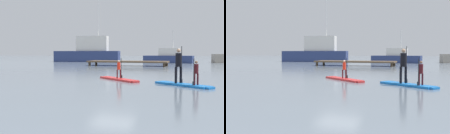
% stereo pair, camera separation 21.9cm
% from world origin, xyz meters
% --- Properties ---
extents(ground_plane, '(240.00, 240.00, 0.00)m').
position_xyz_m(ground_plane, '(0.00, 0.00, 0.00)').
color(ground_plane, slate).
extents(paddleboard_near, '(2.92, 2.62, 0.10)m').
position_xyz_m(paddleboard_near, '(0.36, 0.04, 0.05)').
color(paddleboard_near, red).
rests_on(paddleboard_near, ground).
extents(paddler_child_solo, '(0.29, 0.32, 1.17)m').
position_xyz_m(paddler_child_solo, '(0.38, 0.05, 0.69)').
color(paddler_child_solo, '#4C1419').
rests_on(paddler_child_solo, paddleboard_near).
extents(paddleboard_far, '(2.86, 2.34, 0.10)m').
position_xyz_m(paddleboard_far, '(4.06, -1.64, 0.05)').
color(paddleboard_far, blue).
rests_on(paddleboard_far, ground).
extents(paddler_adult, '(0.41, 0.44, 1.78)m').
position_xyz_m(paddler_adult, '(3.83, -1.46, 1.06)').
color(paddler_adult, black).
rests_on(paddler_adult, paddleboard_far).
extents(paddler_child_front, '(0.29, 0.33, 1.21)m').
position_xyz_m(paddler_child_front, '(4.65, -2.10, 0.72)').
color(paddler_child_front, '#4C1419').
rests_on(paddler_child_front, paddleboard_far).
extents(fishing_boat_white_large, '(11.43, 4.14, 12.14)m').
position_xyz_m(fishing_boat_white_large, '(-13.72, 29.06, 1.65)').
color(fishing_boat_white_large, navy).
rests_on(fishing_boat_white_large, ground).
extents(fishing_boat_green_midground, '(7.66, 2.94, 5.06)m').
position_xyz_m(fishing_boat_green_midground, '(-0.08, 28.20, 0.83)').
color(fishing_boat_green_midground, navy).
rests_on(fishing_boat_green_midground, ground).
extents(floating_dock, '(9.58, 2.80, 0.59)m').
position_xyz_m(floating_dock, '(-3.60, 16.99, 0.50)').
color(floating_dock, brown).
rests_on(floating_dock, ground).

